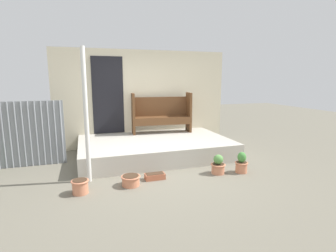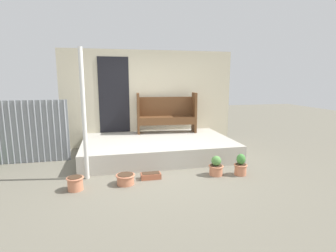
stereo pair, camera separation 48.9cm
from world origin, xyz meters
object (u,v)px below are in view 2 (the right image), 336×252
support_post (84,115)px  bench (166,113)px  flower_pot_middle (126,179)px  planter_box_rect (151,176)px  flower_pot_left (75,183)px  flower_pot_far_right (241,166)px  flower_pot_right (216,167)px

support_post → bench: 2.80m
flower_pot_middle → planter_box_rect: size_ratio=0.93×
support_post → flower_pot_left: size_ratio=8.25×
support_post → flower_pot_middle: (0.68, -0.43, -1.09)m
support_post → flower_pot_middle: size_ratio=6.94×
flower_pot_left → flower_pot_far_right: bearing=0.7°
support_post → flower_pot_left: support_post is taller
support_post → flower_pot_far_right: 3.09m
support_post → planter_box_rect: bearing=-13.1°
flower_pot_middle → flower_pot_far_right: 2.21m
bench → flower_pot_left: bench is taller
flower_pot_far_right → support_post: bearing=171.0°
flower_pot_far_right → flower_pot_middle: bearing=179.3°
support_post → flower_pot_middle: support_post is taller
flower_pot_right → planter_box_rect: size_ratio=1.04×
flower_pot_left → planter_box_rect: flower_pot_left is taller
support_post → planter_box_rect: size_ratio=6.46×
bench → flower_pot_left: 3.36m
flower_pot_left → flower_pot_middle: (0.84, 0.06, -0.02)m
bench → flower_pot_middle: size_ratio=4.69×
flower_pot_right → flower_pot_far_right: flower_pot_far_right is taller
flower_pot_right → flower_pot_far_right: 0.48m
support_post → bench: support_post is taller
flower_pot_left → flower_pot_middle: bearing=4.4°
planter_box_rect → bench: bearing=70.6°
support_post → flower_pot_far_right: size_ratio=5.68×
flower_pot_left → flower_pot_right: size_ratio=0.75×
flower_pot_right → bench: bearing=101.1°
flower_pot_left → flower_pot_far_right: size_ratio=0.69×
support_post → planter_box_rect: (1.16, -0.27, -1.14)m
support_post → bench: size_ratio=1.48×
flower_pot_middle → flower_pot_right: flower_pot_right is taller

